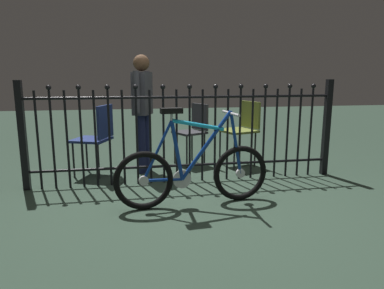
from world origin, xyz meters
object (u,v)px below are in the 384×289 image
(chair_navy, at_px, (97,134))
(chair_charcoal, at_px, (194,127))
(bicycle, at_px, (194,172))
(chair_olive, at_px, (243,126))
(person_visitor, at_px, (142,104))

(chair_navy, distance_m, chair_charcoal, 1.34)
(bicycle, distance_m, chair_olive, 1.72)
(person_visitor, bearing_deg, chair_olive, 5.30)
(bicycle, xyz_separation_m, chair_charcoal, (0.29, 1.60, 0.19))
(bicycle, relative_size, person_visitor, 1.02)
(chair_olive, relative_size, chair_navy, 1.00)
(chair_navy, bearing_deg, chair_charcoal, 16.65)
(bicycle, bearing_deg, chair_olive, 56.33)
(chair_charcoal, bearing_deg, chair_navy, -163.35)
(chair_olive, xyz_separation_m, chair_navy, (-1.93, -0.20, -0.02))
(bicycle, height_order, person_visitor, person_visitor)
(bicycle, distance_m, chair_charcoal, 1.64)
(bicycle, bearing_deg, person_visitor, 108.23)
(chair_charcoal, bearing_deg, chair_olive, -15.72)
(person_visitor, bearing_deg, chair_navy, -172.68)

